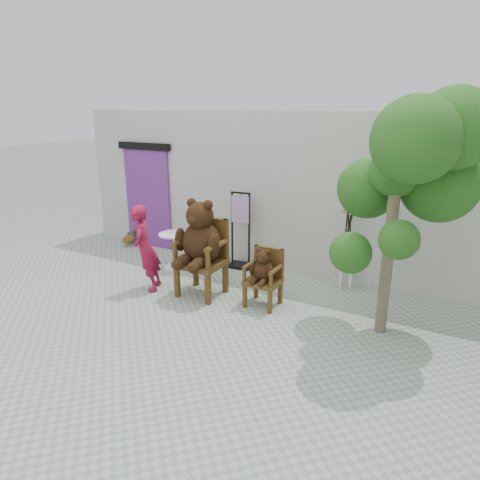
{
  "coord_description": "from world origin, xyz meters",
  "views": [
    {
      "loc": [
        3.32,
        -4.67,
        3.06
      ],
      "look_at": [
        0.07,
        1.26,
        0.95
      ],
      "focal_mm": 32.0,
      "sensor_mm": 36.0,
      "label": 1
    }
  ],
  "objects_px": {
    "chair_big": "(201,242)",
    "display_stand": "(241,239)",
    "stool_bucket": "(347,253)",
    "cafe_table": "(175,246)",
    "chair_small": "(264,272)",
    "tree": "(419,167)",
    "person": "(145,249)"
  },
  "relations": [
    {
      "from": "person",
      "to": "tree",
      "type": "distance_m",
      "value": 4.45
    },
    {
      "from": "chair_big",
      "to": "cafe_table",
      "type": "xyz_separation_m",
      "value": [
        -1.16,
        0.79,
        -0.48
      ]
    },
    {
      "from": "chair_small",
      "to": "chair_big",
      "type": "bearing_deg",
      "value": -173.46
    },
    {
      "from": "cafe_table",
      "to": "display_stand",
      "type": "distance_m",
      "value": 1.3
    },
    {
      "from": "chair_big",
      "to": "chair_small",
      "type": "bearing_deg",
      "value": 6.54
    },
    {
      "from": "chair_big",
      "to": "person",
      "type": "relative_size",
      "value": 1.11
    },
    {
      "from": "cafe_table",
      "to": "display_stand",
      "type": "xyz_separation_m",
      "value": [
        1.12,
        0.65,
        0.14
      ]
    },
    {
      "from": "chair_big",
      "to": "chair_small",
      "type": "height_order",
      "value": "chair_big"
    },
    {
      "from": "chair_big",
      "to": "person",
      "type": "bearing_deg",
      "value": -162.59
    },
    {
      "from": "chair_small",
      "to": "stool_bucket",
      "type": "distance_m",
      "value": 1.63
    },
    {
      "from": "display_stand",
      "to": "tree",
      "type": "distance_m",
      "value": 3.83
    },
    {
      "from": "cafe_table",
      "to": "display_stand",
      "type": "relative_size",
      "value": 0.47
    },
    {
      "from": "display_stand",
      "to": "stool_bucket",
      "type": "xyz_separation_m",
      "value": [
        2.1,
        0.0,
        0.06
      ]
    },
    {
      "from": "cafe_table",
      "to": "person",
      "type": "bearing_deg",
      "value": -78.94
    },
    {
      "from": "display_stand",
      "to": "chair_big",
      "type": "bearing_deg",
      "value": -93.76
    },
    {
      "from": "chair_small",
      "to": "cafe_table",
      "type": "bearing_deg",
      "value": 163.72
    },
    {
      "from": "chair_big",
      "to": "tree",
      "type": "relative_size",
      "value": 0.5
    },
    {
      "from": "person",
      "to": "cafe_table",
      "type": "distance_m",
      "value": 1.14
    },
    {
      "from": "chair_big",
      "to": "tree",
      "type": "xyz_separation_m",
      "value": [
        3.17,
        0.26,
        1.41
      ]
    },
    {
      "from": "stool_bucket",
      "to": "cafe_table",
      "type": "bearing_deg",
      "value": -168.61
    },
    {
      "from": "chair_big",
      "to": "stool_bucket",
      "type": "height_order",
      "value": "chair_big"
    },
    {
      "from": "chair_big",
      "to": "cafe_table",
      "type": "height_order",
      "value": "chair_big"
    },
    {
      "from": "display_stand",
      "to": "stool_bucket",
      "type": "bearing_deg",
      "value": -5.07
    },
    {
      "from": "display_stand",
      "to": "tree",
      "type": "relative_size",
      "value": 0.46
    },
    {
      "from": "display_stand",
      "to": "cafe_table",
      "type": "bearing_deg",
      "value": -155.3
    },
    {
      "from": "chair_small",
      "to": "cafe_table",
      "type": "distance_m",
      "value": 2.36
    },
    {
      "from": "cafe_table",
      "to": "display_stand",
      "type": "height_order",
      "value": "display_stand"
    },
    {
      "from": "chair_small",
      "to": "tree",
      "type": "distance_m",
      "value": 2.72
    },
    {
      "from": "cafe_table",
      "to": "stool_bucket",
      "type": "height_order",
      "value": "stool_bucket"
    },
    {
      "from": "display_stand",
      "to": "stool_bucket",
      "type": "distance_m",
      "value": 2.1
    },
    {
      "from": "display_stand",
      "to": "stool_bucket",
      "type": "relative_size",
      "value": 1.04
    },
    {
      "from": "chair_big",
      "to": "display_stand",
      "type": "xyz_separation_m",
      "value": [
        -0.04,
        1.43,
        -0.34
      ]
    }
  ]
}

